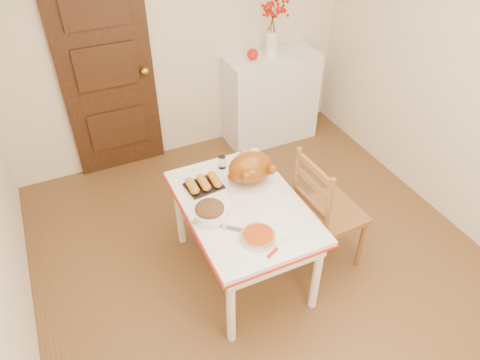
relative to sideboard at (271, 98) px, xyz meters
name	(u,v)px	position (x,y,z in m)	size (l,w,h in m)	color
floor	(271,274)	(-0.91, -1.78, -0.48)	(3.50, 4.00, 0.00)	brown
wall_back	(177,35)	(-0.91, 0.22, 0.77)	(3.50, 0.00, 2.50)	beige
door_back	(107,72)	(-1.61, 0.19, 0.55)	(0.85, 0.06, 2.06)	black
sideboard	(271,98)	(0.00, 0.00, 0.00)	(0.97, 0.43, 0.97)	white
kitchen_table	(243,239)	(-1.10, -1.64, -0.13)	(0.82, 1.19, 0.71)	white
chair_oak	(330,210)	(-0.44, -1.79, 0.03)	(0.46, 0.46, 1.03)	brown
berry_vase	(272,30)	(-0.02, 0.00, 0.75)	(0.27, 0.27, 0.53)	white
apple	(253,54)	(-0.22, 0.00, 0.54)	(0.11, 0.11, 0.11)	red
turkey_platter	(250,169)	(-0.95, -1.45, 0.35)	(0.39, 0.32, 0.25)	#964D11
pumpkin_pie	(258,236)	(-1.16, -1.99, 0.25)	(0.24, 0.24, 0.05)	#9F360A
stuffing_dish	(210,212)	(-1.37, -1.68, 0.29)	(0.29, 0.23, 0.11)	brown
rolls_tray	(203,183)	(-1.29, -1.35, 0.26)	(0.25, 0.20, 0.07)	#C28326
pie_server	(278,248)	(-1.08, -2.12, 0.23)	(0.21, 0.06, 0.01)	silver
carving_knife	(227,227)	(-1.30, -1.82, 0.23)	(0.25, 0.06, 0.01)	silver
drinking_glass	(222,162)	(-1.07, -1.19, 0.28)	(0.06, 0.06, 0.10)	white
shaker_pair	(245,155)	(-0.87, -1.18, 0.28)	(0.09, 0.04, 0.09)	white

